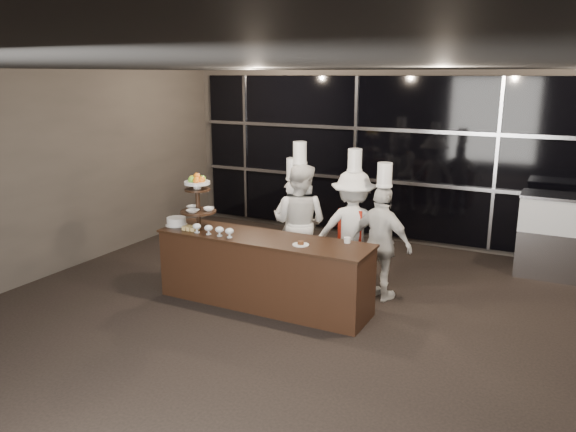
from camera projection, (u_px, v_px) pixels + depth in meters
The scene contains 14 objects.
room at pixel (290, 230), 5.28m from camera, with size 10.00×10.00×10.00m.
window_wall at pixel (422, 160), 9.53m from camera, with size 8.60×0.10×2.80m.
buffet_counter at pixel (264, 271), 7.24m from camera, with size 2.84×0.74×0.92m.
display_stand at pixel (198, 197), 7.47m from camera, with size 0.48×0.48×0.74m.
compotes at pixel (213, 229), 7.19m from camera, with size 0.61×0.11×0.12m.
layer_cake at pixel (176, 221), 7.66m from camera, with size 0.30×0.30×0.11m.
pastry_squares at pixel (191, 228), 7.43m from camera, with size 0.19×0.13×0.05m.
small_plate at pixel (301, 244), 6.78m from camera, with size 0.20×0.20×0.05m.
chef_cup at pixel (347, 240), 6.87m from camera, with size 0.08×0.08×0.07m, color white.
display_case at pixel (570, 233), 8.13m from camera, with size 1.40×0.61×1.24m.
chef_a at pixel (293, 227), 8.13m from camera, with size 0.64×0.54×1.78m.
chef_b at pixel (299, 222), 8.02m from camera, with size 0.86×0.68×2.02m.
chef_c at pixel (353, 229), 7.79m from camera, with size 1.20×0.90×1.96m.
chef_d at pixel (382, 242), 7.35m from camera, with size 0.97×0.62×1.84m.
Camera 1 is at (2.32, -4.53, 2.93)m, focal length 35.00 mm.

